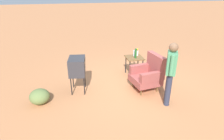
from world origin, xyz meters
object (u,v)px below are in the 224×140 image
(person_standing, at_px, (171,70))
(flower_vase, at_px, (137,51))
(armchair, at_px, (149,74))
(tv_on_stand, at_px, (77,66))
(bottle_wine_green, at_px, (136,53))
(bottle_short_clear, at_px, (134,53))
(side_table, at_px, (134,60))

(person_standing, distance_m, flower_vase, 2.01)
(armchair, relative_size, tv_on_stand, 1.03)
(bottle_wine_green, bearing_deg, tv_on_stand, -72.08)
(person_standing, distance_m, bottle_short_clear, 1.99)
(tv_on_stand, relative_size, bottle_wine_green, 3.22)
(person_standing, height_order, bottle_wine_green, person_standing)
(armchair, distance_m, bottle_short_clear, 1.17)
(bottle_short_clear, relative_size, flower_vase, 0.75)
(bottle_short_clear, bearing_deg, side_table, -12.59)
(flower_vase, bearing_deg, armchair, -2.36)
(bottle_wine_green, relative_size, flower_vase, 1.21)
(tv_on_stand, xyz_separation_m, flower_vase, (-0.85, 2.08, 0.01))
(side_table, xyz_separation_m, bottle_short_clear, (-0.12, 0.03, 0.20))
(person_standing, height_order, bottle_short_clear, person_standing)
(armchair, relative_size, bottle_short_clear, 5.30)
(side_table, bearing_deg, armchair, 5.19)
(person_standing, bearing_deg, bottle_wine_green, -171.02)
(side_table, height_order, tv_on_stand, tv_on_stand)
(tv_on_stand, height_order, person_standing, person_standing)
(person_standing, bearing_deg, bottle_short_clear, -172.38)
(bottle_short_clear, bearing_deg, bottle_wine_green, -5.17)
(flower_vase, bearing_deg, bottle_short_clear, -74.73)
(armchair, height_order, tv_on_stand, armchair)
(person_standing, height_order, flower_vase, person_standing)
(tv_on_stand, relative_size, bottle_short_clear, 5.15)
(tv_on_stand, height_order, flower_vase, tv_on_stand)
(side_table, relative_size, tv_on_stand, 0.63)
(armchair, distance_m, side_table, 1.03)
(flower_vase, bearing_deg, tv_on_stand, -67.69)
(tv_on_stand, distance_m, flower_vase, 2.24)
(armchair, relative_size, bottle_wine_green, 3.31)
(side_table, xyz_separation_m, bottle_wine_green, (0.08, 0.01, 0.26))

